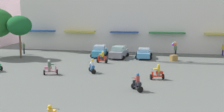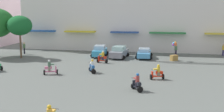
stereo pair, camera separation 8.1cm
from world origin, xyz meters
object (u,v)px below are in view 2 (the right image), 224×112
(scooter_rider_0, at_px, (92,67))
(pedestrian_1, at_px, (24,47))
(parked_car_2, at_px, (144,53))
(balloon_vendor_cart, at_px, (174,53))
(pedestrian_0, at_px, (223,49))
(plaza_tree_0, at_px, (20,26))
(parked_car_0, at_px, (100,51))
(parked_car_1, at_px, (119,52))
(scooter_rider_3, at_px, (50,68))
(pedestrian_2, at_px, (176,50))
(scooter_rider_4, at_px, (102,58))
(scooter_rider_1, at_px, (157,73))
(scooter_rider_6, at_px, (137,83))

(scooter_rider_0, distance_m, pedestrian_1, 17.06)
(parked_car_2, xyz_separation_m, balloon_vendor_cart, (4.05, -1.23, 0.39))
(pedestrian_0, bearing_deg, plaza_tree_0, -165.03)
(parked_car_0, height_order, parked_car_1, parked_car_1)
(parked_car_0, bearing_deg, pedestrian_1, 179.43)
(scooter_rider_3, bearing_deg, scooter_rider_0, 22.33)
(plaza_tree_0, relative_size, scooter_rider_0, 3.86)
(pedestrian_1, xyz_separation_m, pedestrian_2, (22.49, 2.52, -0.08))
(scooter_rider_0, height_order, pedestrian_1, pedestrian_1)
(parked_car_0, height_order, scooter_rider_4, parked_car_0)
(pedestrian_0, distance_m, pedestrian_2, 6.94)
(plaza_tree_0, bearing_deg, scooter_rider_0, -30.39)
(plaza_tree_0, xyz_separation_m, scooter_rider_4, (11.94, -1.47, -3.83))
(pedestrian_1, bearing_deg, parked_car_2, -0.74)
(parked_car_2, relative_size, scooter_rider_1, 2.81)
(scooter_rider_4, xyz_separation_m, pedestrian_1, (-13.24, 4.87, 0.36))
(scooter_rider_1, xyz_separation_m, scooter_rider_6, (-1.52, -4.28, 0.01))
(parked_car_2, distance_m, scooter_rider_0, 11.30)
(parked_car_0, bearing_deg, pedestrian_0, 13.49)
(parked_car_1, distance_m, scooter_rider_1, 12.80)
(scooter_rider_4, relative_size, pedestrian_1, 0.89)
(scooter_rider_6, distance_m, pedestrian_0, 22.99)
(parked_car_0, relative_size, scooter_rider_4, 2.76)
(plaza_tree_0, bearing_deg, parked_car_2, 10.66)
(pedestrian_2, bearing_deg, parked_car_2, -147.79)
(scooter_rider_6, height_order, balloon_vendor_cart, balloon_vendor_cart)
(scooter_rider_0, height_order, pedestrian_0, pedestrian_0)
(parked_car_2, height_order, balloon_vendor_cart, balloon_vendor_cart)
(parked_car_2, relative_size, scooter_rider_6, 2.74)
(parked_car_0, height_order, pedestrian_1, pedestrian_1)
(parked_car_1, xyz_separation_m, scooter_rider_0, (-1.24, -9.77, -0.19))
(scooter_rider_1, bearing_deg, pedestrian_0, 61.49)
(parked_car_0, distance_m, balloon_vendor_cart, 10.48)
(plaza_tree_0, relative_size, scooter_rider_1, 3.93)
(scooter_rider_0, relative_size, scooter_rider_4, 0.96)
(plaza_tree_0, xyz_separation_m, scooter_rider_6, (17.59, -13.06, -3.87))
(parked_car_1, bearing_deg, pedestrian_0, 18.28)
(parked_car_1, relative_size, balloon_vendor_cart, 1.77)
(parked_car_2, height_order, scooter_rider_3, scooter_rider_3)
(scooter_rider_1, height_order, scooter_rider_4, scooter_rider_4)
(scooter_rider_0, xyz_separation_m, pedestrian_0, (15.81, 14.59, 0.37))
(scooter_rider_4, height_order, scooter_rider_6, scooter_rider_4)
(parked_car_2, xyz_separation_m, scooter_rider_6, (0.78, -16.22, -0.08))
(scooter_rider_6, bearing_deg, plaza_tree_0, 143.42)
(scooter_rider_3, distance_m, scooter_rider_4, 8.28)
(parked_car_0, relative_size, pedestrian_0, 2.53)
(scooter_rider_0, relative_size, pedestrian_0, 0.88)
(parked_car_1, distance_m, scooter_rider_0, 9.85)
(pedestrian_1, bearing_deg, parked_car_1, -2.89)
(parked_car_1, relative_size, scooter_rider_4, 2.81)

